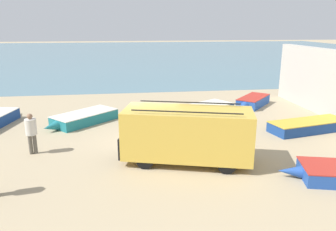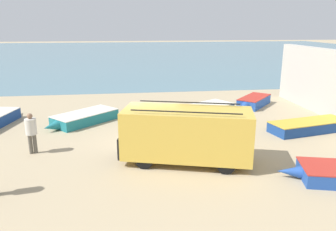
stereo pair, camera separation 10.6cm
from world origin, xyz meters
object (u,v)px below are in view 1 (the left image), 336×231
object	(u,v)px
fishing_rowboat_0	(311,125)
fishing_rowboat_2	(83,118)
fisherman_1	(31,130)
fishing_rowboat_6	(207,110)
fishing_rowboat_3	(253,102)
parked_van	(187,134)

from	to	relation	value
fishing_rowboat_0	fishing_rowboat_2	bearing A→B (deg)	153.60
fisherman_1	fishing_rowboat_6	bearing A→B (deg)	106.67
fishing_rowboat_3	fishing_rowboat_6	distance (m)	4.08
fisherman_1	fishing_rowboat_0	bearing A→B (deg)	82.66
fishing_rowboat_0	fishing_rowboat_2	world-z (taller)	fishing_rowboat_2
parked_van	fisherman_1	size ratio (longest dim) A/B	3.05
parked_van	fishing_rowboat_0	distance (m)	7.95
fishing_rowboat_2	fishing_rowboat_3	world-z (taller)	fishing_rowboat_3
fisherman_1	fishing_rowboat_3	bearing A→B (deg)	105.63
fishing_rowboat_3	fishing_rowboat_6	xyz separation A→B (m)	(-3.68, -1.77, 0.01)
parked_van	fishing_rowboat_3	world-z (taller)	parked_van
fishing_rowboat_3	fishing_rowboat_0	bearing A→B (deg)	51.97
fishing_rowboat_0	fishing_rowboat_6	world-z (taller)	fishing_rowboat_6
fishing_rowboat_3	fisherman_1	bearing A→B (deg)	-19.67
fishing_rowboat_0	fishing_rowboat_6	size ratio (longest dim) A/B	1.42
parked_van	fishing_rowboat_0	world-z (taller)	parked_van
fishing_rowboat_2	fisherman_1	bearing A→B (deg)	26.17
parked_van	fishing_rowboat_2	bearing A→B (deg)	-36.14
parked_van	fishing_rowboat_0	size ratio (longest dim) A/B	1.03
parked_van	fishing_rowboat_3	size ratio (longest dim) A/B	1.59
fishing_rowboat_0	fishing_rowboat_3	size ratio (longest dim) A/B	1.54
fishing_rowboat_0	fishing_rowboat_3	distance (m)	5.64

